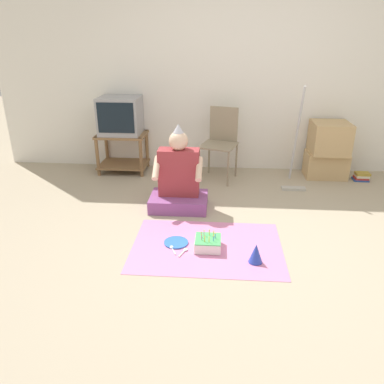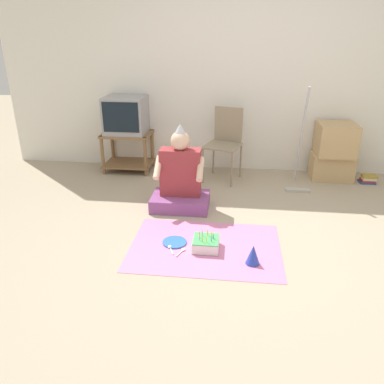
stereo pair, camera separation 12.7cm
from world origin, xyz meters
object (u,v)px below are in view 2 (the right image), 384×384
Objects in this scene: folding_chair at (225,139)px; party_hat_blue at (253,254)px; tv at (126,115)px; cardboard_box_stack at (334,151)px; person_seated at (180,181)px; birthday_cake at (206,244)px; paper_plate at (175,242)px; dust_mop at (299,161)px; book_pile at (368,179)px.

folding_chair reaches higher than party_hat_blue.
cardboard_box_stack is at bearing -0.51° from tv.
person_seated is at bearing 125.99° from party_hat_blue.
person_seated is at bearing 112.35° from birthday_cake.
party_hat_blue is at bearing -81.05° from folding_chair.
person_seated is 0.81m from paper_plate.
birthday_cake is (1.21, -1.92, -0.69)m from tv.
party_hat_blue is 0.76× the size of paper_plate.
party_hat_blue is (0.31, -1.95, -0.42)m from folding_chair.
birthday_cake is at bearing -122.87° from dust_mop.
paper_plate is (-0.68, 0.25, -0.08)m from party_hat_blue.
dust_mop is (2.17, -0.42, -0.40)m from tv.
cardboard_box_stack reaches higher than party_hat_blue.
dust_mop is at bearing -161.96° from book_pile.
book_pile is at bearing 38.65° from paper_plate.
book_pile is at bearing -13.61° from cardboard_box_stack.
dust_mop reaches higher than party_hat_blue.
book_pile reaches higher than paper_plate.
paper_plate is at bearing -85.82° from person_seated.
tv reaches higher than paper_plate.
book_pile is at bearing 23.54° from person_seated.
dust_mop is 5.59× the size of paper_plate.
folding_chair reaches higher than paper_plate.
folding_chair is 0.94m from dust_mop.
book_pile is 0.91× the size of paper_plate.
tv is 0.58× the size of person_seated.
party_hat_blue is 0.72m from paper_plate.
birthday_cake is at bearing -136.30° from book_pile.
person_seated reaches higher than cardboard_box_stack.
paper_plate is at bearing 160.00° from party_hat_blue.
paper_plate is (-0.37, -1.70, -0.50)m from folding_chair.
birthday_cake is (-0.97, -1.49, -0.29)m from dust_mop.
cardboard_box_stack is 2.40m from birthday_cake.
person_seated reaches higher than folding_chair.
tv reaches higher than birthday_cake.
dust_mop is 1.80m from birthday_cake.
party_hat_blue is (0.39, -0.18, 0.03)m from birthday_cake.
cardboard_box_stack is at bearing 30.98° from person_seated.
folding_chair is at bearing -179.31° from book_pile.
person_seated is (-1.78, -1.07, -0.08)m from cardboard_box_stack.
book_pile is (1.79, 0.02, -0.46)m from folding_chair.
folding_chair is 1.06m from person_seated.
dust_mop is 6.15× the size of book_pile.
dust_mop is 1.00m from book_pile.
birthday_cake reaches higher than paper_plate.
folding_chair is 1.85m from book_pile.
book_pile is 1.20× the size of party_hat_blue.
cardboard_box_stack is 2.34m from party_hat_blue.
dust_mop is at bearing 71.09° from party_hat_blue.
tv is at bearing 128.49° from person_seated.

